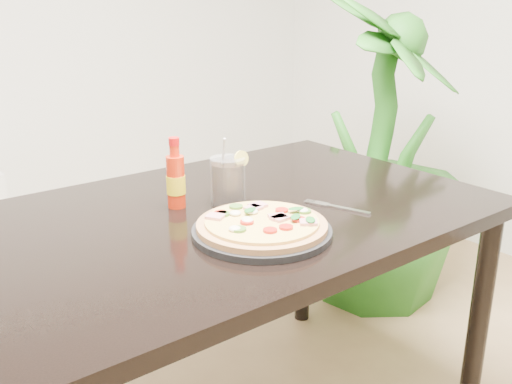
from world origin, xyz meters
TOP-DOWN VIEW (x-y plane):
  - dining_table at (0.08, 0.33)m, footprint 1.40×0.90m
  - plate at (0.04, 0.14)m, footprint 0.33×0.33m
  - pizza at (0.04, 0.14)m, footprint 0.31×0.31m
  - hot_sauce_bottle at (-0.02, 0.43)m, footprint 0.06×0.06m
  - cola_cup at (0.11, 0.37)m, footprint 0.10×0.10m
  - fork at (0.31, 0.16)m, footprint 0.08×0.18m
  - houseplant at (1.14, 0.70)m, footprint 1.04×1.04m
  - plant_pot at (1.14, 0.70)m, footprint 0.28×0.28m

SIDE VIEW (x-z plane):
  - plant_pot at x=1.14m, z-range 0.00..0.22m
  - houseplant at x=1.14m, z-range 0.00..1.32m
  - dining_table at x=0.08m, z-range 0.29..1.04m
  - fork at x=0.31m, z-range 0.75..0.76m
  - plate at x=0.04m, z-range 0.75..0.77m
  - pizza at x=0.04m, z-range 0.76..0.79m
  - cola_cup at x=0.11m, z-range 0.72..0.90m
  - hot_sauce_bottle at x=-0.02m, z-range 0.73..0.92m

